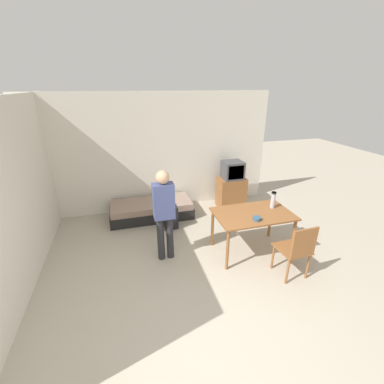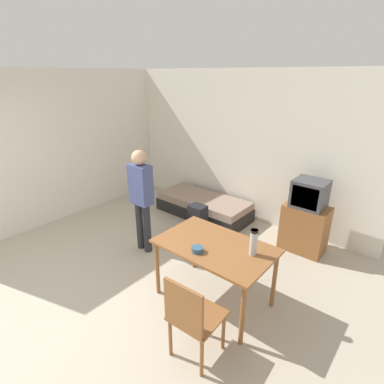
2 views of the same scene
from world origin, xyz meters
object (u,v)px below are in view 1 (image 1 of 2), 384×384
object	(u,v)px
person_standing	(164,210)
backpack	(171,217)
wooden_chair	(297,249)
dining_table	(253,217)
tv	(231,186)
mate_bowl	(257,219)
thermos_flask	(273,199)
daybed	(152,209)

from	to	relation	value
person_standing	backpack	xyz separation A→B (m)	(0.28, 0.98, -0.69)
wooden_chair	dining_table	bearing A→B (deg)	111.71
tv	person_standing	world-z (taller)	person_standing
mate_bowl	backpack	size ratio (longest dim) A/B	0.27
person_standing	mate_bowl	bearing A→B (deg)	-17.70
person_standing	thermos_flask	distance (m)	1.94
wooden_chair	person_standing	world-z (taller)	person_standing
daybed	person_standing	world-z (taller)	person_standing
tv	backpack	xyz separation A→B (m)	(-1.64, -0.62, -0.29)
daybed	wooden_chair	world-z (taller)	wooden_chair
thermos_flask	dining_table	bearing A→B (deg)	-166.83
tv	thermos_flask	bearing A→B (deg)	-89.28
daybed	backpack	size ratio (longest dim) A/B	3.72
daybed	dining_table	bearing A→B (deg)	-49.05
dining_table	wooden_chair	size ratio (longest dim) A/B	1.41
wooden_chair	tv	bearing A→B (deg)	88.25
mate_bowl	person_standing	bearing A→B (deg)	162.30
thermos_flask	backpack	size ratio (longest dim) A/B	0.62
tv	dining_table	world-z (taller)	tv
daybed	person_standing	bearing A→B (deg)	-88.37
dining_table	mate_bowl	xyz separation A→B (m)	(-0.07, -0.24, 0.12)
daybed	tv	bearing A→B (deg)	0.71
tv	dining_table	distance (m)	1.87
person_standing	wooden_chair	bearing A→B (deg)	-29.41
daybed	wooden_chair	distance (m)	3.24
person_standing	mate_bowl	size ratio (longest dim) A/B	12.16
person_standing	daybed	bearing A→B (deg)	91.63
wooden_chair	daybed	bearing A→B (deg)	125.79
tv	wooden_chair	size ratio (longest dim) A/B	1.23
daybed	dining_table	size ratio (longest dim) A/B	1.38
person_standing	thermos_flask	xyz separation A→B (m)	(1.94, -0.12, 0.01)
tv	dining_table	bearing A→B (deg)	-102.58
backpack	dining_table	bearing A→B (deg)	-44.31
wooden_chair	thermos_flask	xyz separation A→B (m)	(0.10, 0.92, 0.41)
tv	mate_bowl	distance (m)	2.13
dining_table	mate_bowl	bearing A→B (deg)	-105.43
thermos_flask	daybed	bearing A→B (deg)	139.51
daybed	person_standing	distance (m)	1.75
daybed	tv	size ratio (longest dim) A/B	1.58
daybed	thermos_flask	size ratio (longest dim) A/B	6.04
mate_bowl	thermos_flask	bearing A→B (deg)	34.71
daybed	backpack	distance (m)	0.68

